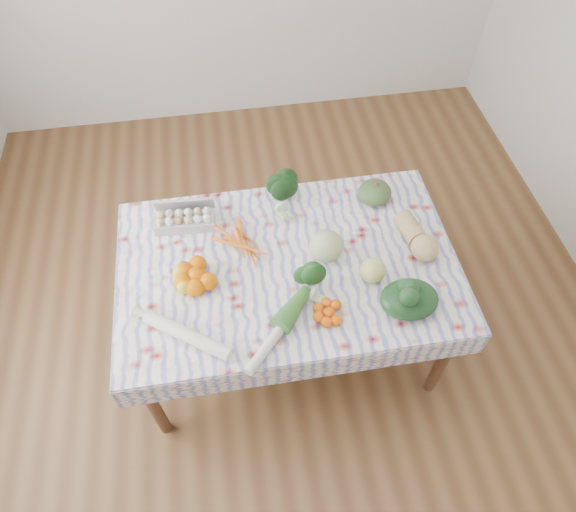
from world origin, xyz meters
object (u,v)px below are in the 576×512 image
at_px(butternut_squash, 417,236).
at_px(grapefruit, 373,271).
at_px(egg_carton, 185,221).
at_px(dining_table, 288,273).
at_px(cabbage, 326,246).
at_px(kabocha_squash, 375,192).

distance_m(butternut_squash, grapefruit, 0.32).
bearing_deg(grapefruit, butternut_squash, 31.86).
bearing_deg(grapefruit, egg_carton, 151.35).
xyz_separation_m(dining_table, egg_carton, (-0.48, 0.32, 0.12)).
relative_size(dining_table, cabbage, 9.76).
bearing_deg(kabocha_squash, butternut_squash, -69.30).
xyz_separation_m(egg_carton, butternut_squash, (1.13, -0.30, 0.03)).
relative_size(kabocha_squash, cabbage, 1.07).
distance_m(egg_carton, butternut_squash, 1.17).
height_order(kabocha_squash, grapefruit, grapefruit).
bearing_deg(cabbage, kabocha_squash, 44.85).
relative_size(cabbage, grapefruit, 1.36).
xyz_separation_m(egg_carton, grapefruit, (0.86, -0.47, 0.02)).
height_order(dining_table, cabbage, cabbage).
height_order(egg_carton, cabbage, cabbage).
height_order(dining_table, butternut_squash, butternut_squash).
relative_size(egg_carton, cabbage, 1.87).
height_order(cabbage, butternut_squash, cabbage).
xyz_separation_m(egg_carton, cabbage, (0.67, -0.31, 0.04)).
relative_size(dining_table, kabocha_squash, 9.16).
xyz_separation_m(cabbage, grapefruit, (0.19, -0.16, -0.02)).
height_order(egg_carton, grapefruit, grapefruit).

